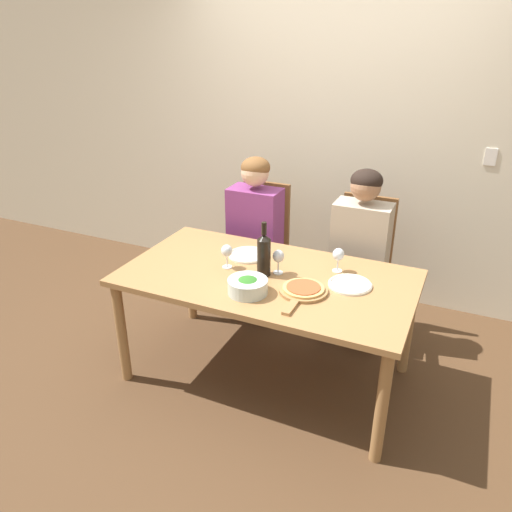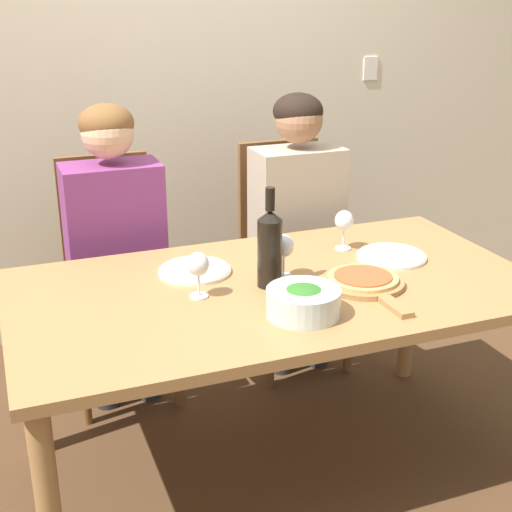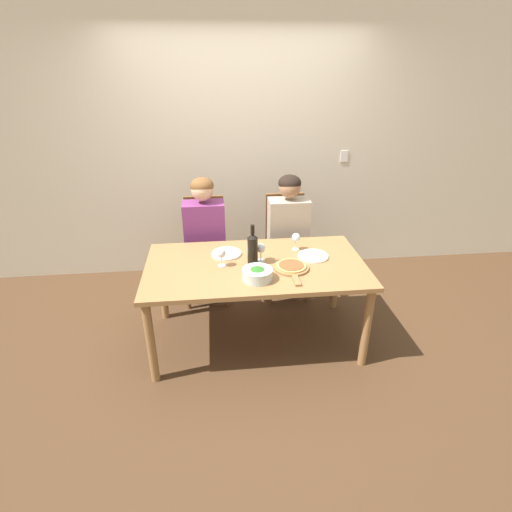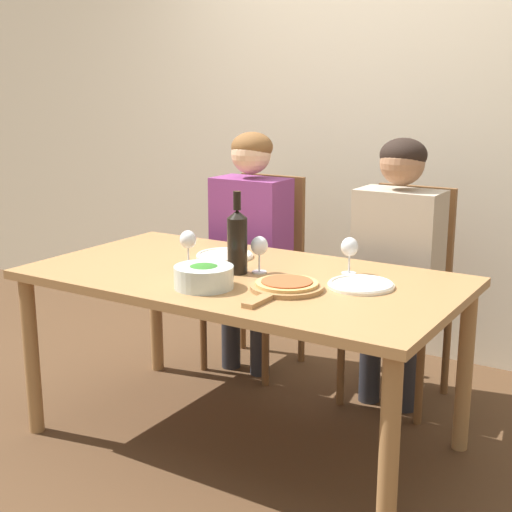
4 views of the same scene
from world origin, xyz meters
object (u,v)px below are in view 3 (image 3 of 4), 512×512
(chair_left, at_px, (206,246))
(wine_bottle, at_px, (253,249))
(chair_right, at_px, (286,242))
(person_man, at_px, (289,226))
(person_woman, at_px, (205,230))
(broccoli_bowl, at_px, (257,274))
(wine_glass_left, at_px, (221,254))
(pizza_on_board, at_px, (291,267))
(wine_glass_right, at_px, (296,238))
(wine_glass_centre, at_px, (261,249))
(dinner_plate_left, at_px, (226,253))
(dinner_plate_right, at_px, (313,256))

(chair_left, relative_size, wine_bottle, 3.02)
(chair_right, relative_size, person_man, 0.81)
(person_woman, relative_size, broccoli_bowl, 5.54)
(chair_right, relative_size, wine_glass_left, 6.67)
(pizza_on_board, bearing_deg, wine_bottle, 158.02)
(wine_glass_right, height_order, wine_glass_centre, same)
(chair_left, bearing_deg, broccoli_bowl, -69.60)
(person_woman, bearing_deg, wine_glass_centre, -54.58)
(chair_right, height_order, wine_bottle, wine_bottle)
(broccoli_bowl, distance_m, wine_glass_right, 0.61)
(pizza_on_board, bearing_deg, person_man, 81.14)
(person_man, height_order, dinner_plate_left, person_man)
(person_man, height_order, wine_glass_right, person_man)
(broccoli_bowl, height_order, wine_glass_centre, wine_glass_centre)
(dinner_plate_right, bearing_deg, wine_glass_centre, -177.11)
(broccoli_bowl, distance_m, dinner_plate_right, 0.59)
(person_man, distance_m, dinner_plate_right, 0.62)
(chair_right, relative_size, broccoli_bowl, 4.49)
(wine_glass_right, bearing_deg, broccoli_bowl, -128.96)
(person_woman, bearing_deg, broccoli_bowl, -67.27)
(person_man, distance_m, wine_glass_left, 0.96)
(chair_right, distance_m, wine_glass_right, 0.65)
(person_woman, relative_size, dinner_plate_left, 4.96)
(person_woman, bearing_deg, chair_left, 90.00)
(dinner_plate_left, distance_m, wine_glass_centre, 0.32)
(wine_bottle, bearing_deg, chair_left, 115.30)
(wine_bottle, height_order, wine_glass_right, wine_bottle)
(person_man, relative_size, wine_glass_right, 8.24)
(broccoli_bowl, relative_size, dinner_plate_right, 0.90)
(pizza_on_board, bearing_deg, wine_glass_centre, 142.27)
(dinner_plate_right, bearing_deg, chair_right, 97.29)
(dinner_plate_left, distance_m, dinner_plate_right, 0.72)
(wine_glass_right, bearing_deg, chair_right, 87.50)
(wine_glass_left, bearing_deg, broccoli_bowl, -43.24)
(wine_glass_left, bearing_deg, pizza_on_board, -11.74)
(wine_glass_left, relative_size, wine_glass_centre, 1.00)
(dinner_plate_right, xyz_separation_m, wine_glass_centre, (-0.44, -0.02, 0.10))
(dinner_plate_left, height_order, wine_glass_right, wine_glass_right)
(dinner_plate_left, height_order, dinner_plate_right, same)
(chair_left, height_order, wine_bottle, wine_bottle)
(wine_glass_centre, bearing_deg, wine_bottle, -144.27)
(wine_bottle, relative_size, pizza_on_board, 0.81)
(dinner_plate_left, height_order, wine_glass_centre, wine_glass_centre)
(chair_left, relative_size, wine_glass_centre, 6.67)
(chair_right, distance_m, wine_bottle, 0.96)
(dinner_plate_right, bearing_deg, wine_bottle, -171.76)
(broccoli_bowl, height_order, wine_glass_right, wine_glass_right)
(person_man, xyz_separation_m, wine_glass_centre, (-0.34, -0.63, 0.08))
(chair_left, xyz_separation_m, wine_glass_right, (0.77, -0.58, 0.30))
(chair_left, height_order, wine_glass_centre, chair_left)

